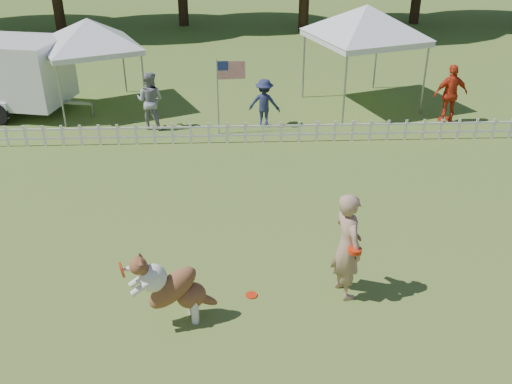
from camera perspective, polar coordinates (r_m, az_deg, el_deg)
The scene contains 11 objects.
ground at distance 9.93m, azimuth 1.46°, elevation -11.09°, with size 120.00×120.00×0.00m, color #3F6520.
picket_fence at distance 15.85m, azimuth -0.19°, elevation 5.99°, with size 22.00×0.08×0.60m, color silver, non-canonical shape.
handler at distance 9.71m, azimuth 9.13°, elevation -5.32°, with size 0.71×0.47×1.96m, color #A37D62.
dog at distance 9.24m, azimuth -8.20°, elevation -9.43°, with size 1.34×0.45×1.38m, color brown, non-canonical shape.
frisbee_on_turf at distance 10.09m, azimuth -0.47°, elevation -10.27°, with size 0.21×0.21×0.02m, color red.
canopy_tent_left at distance 18.86m, azimuth -15.98°, elevation 12.04°, with size 2.68×2.68×2.77m, color silver, non-canonical shape.
canopy_tent_right at distance 18.71m, azimuth 10.65°, elevation 13.05°, with size 3.01×3.01×3.11m, color silver, non-canonical shape.
flag_pole at distance 16.21m, azimuth -3.83°, elevation 9.38°, with size 0.83×0.09×2.16m, color gray, non-canonical shape.
spectator_a at distance 16.96m, azimuth -10.53°, elevation 8.98°, with size 0.82×0.64×1.69m, color gray.
spectator_b at distance 16.87m, azimuth 0.84°, elevation 8.89°, with size 0.92×0.53×1.43m, color #222849.
spectator_c at distance 18.09m, azimuth 18.88°, elevation 9.26°, with size 1.03×0.43×1.76m, color red.
Camera 1 is at (-0.58, -7.67, 6.28)m, focal length 40.00 mm.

